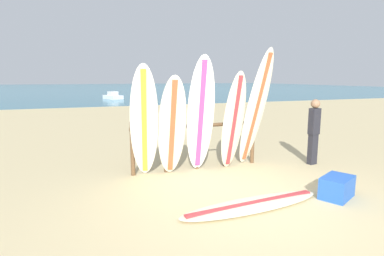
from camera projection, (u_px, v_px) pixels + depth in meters
ground_plane at (258, 206)px, 4.80m from camera, size 120.00×120.00×0.00m
ocean_water at (93, 88)px, 58.56m from camera, size 120.00×80.00×0.01m
surfboard_rack at (197, 139)px, 6.68m from camera, size 2.88×0.09×1.10m
surfboard_leaning_far_left at (144, 124)px, 5.78m from camera, size 0.71×1.10×2.23m
surfboard_leaning_left at (172, 127)px, 6.02m from camera, size 0.63×0.79×2.04m
surfboard_leaning_center_left at (201, 116)px, 6.29m from camera, size 0.64×0.72×2.42m
surfboard_leaning_center at (233, 122)px, 6.51m from camera, size 0.55×0.59×2.12m
surfboard_leaning_center_right at (256, 109)px, 6.69m from camera, size 0.63×0.96×2.59m
surfboard_lying_on_sand at (253, 205)px, 4.77m from camera, size 2.52×0.77×0.08m
beachgoer_standing at (314, 129)px, 7.01m from camera, size 0.26×0.20×1.50m
small_boat_offshore at (113, 96)px, 28.64m from camera, size 1.75×2.32×0.71m
cooler_box at (337, 187)px, 5.12m from camera, size 0.72×0.63×0.36m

